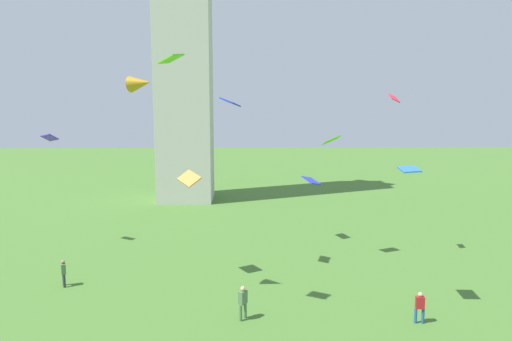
{
  "coord_description": "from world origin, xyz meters",
  "views": [
    {
      "loc": [
        -0.24,
        -8.01,
        10.95
      ],
      "look_at": [
        0.51,
        17.4,
        7.45
      ],
      "focal_mm": 31.47,
      "sensor_mm": 36.0,
      "label": 1
    }
  ],
  "objects_px": {
    "kite_flying_6": "(140,83)",
    "kite_flying_8": "(394,98)",
    "kite_flying_5": "(189,178)",
    "person_0": "(63,271)",
    "kite_flying_7": "(171,59)",
    "person_2": "(420,306)",
    "kite_flying_1": "(50,138)",
    "kite_flying_0": "(332,140)",
    "kite_flying_2": "(311,181)",
    "kite_flying_4": "(409,169)",
    "person_1": "(243,301)",
    "kite_flying_3": "(230,102)"
  },
  "relations": [
    {
      "from": "kite_flying_0",
      "to": "kite_flying_8",
      "type": "relative_size",
      "value": 1.28
    },
    {
      "from": "kite_flying_6",
      "to": "kite_flying_8",
      "type": "distance_m",
      "value": 17.63
    },
    {
      "from": "person_2",
      "to": "kite_flying_3",
      "type": "bearing_deg",
      "value": 149.83
    },
    {
      "from": "kite_flying_6",
      "to": "kite_flying_8",
      "type": "relative_size",
      "value": 1.45
    },
    {
      "from": "kite_flying_2",
      "to": "kite_flying_7",
      "type": "height_order",
      "value": "kite_flying_7"
    },
    {
      "from": "kite_flying_3",
      "to": "kite_flying_5",
      "type": "relative_size",
      "value": 1.02
    },
    {
      "from": "person_0",
      "to": "kite_flying_8",
      "type": "xyz_separation_m",
      "value": [
        21.77,
        4.55,
        10.74
      ]
    },
    {
      "from": "person_1",
      "to": "kite_flying_4",
      "type": "xyz_separation_m",
      "value": [
        8.79,
        0.89,
        6.77
      ]
    },
    {
      "from": "person_0",
      "to": "kite_flying_5",
      "type": "distance_m",
      "value": 9.64
    },
    {
      "from": "kite_flying_0",
      "to": "kite_flying_5",
      "type": "bearing_deg",
      "value": -2.8
    },
    {
      "from": "person_2",
      "to": "kite_flying_0",
      "type": "height_order",
      "value": "kite_flying_0"
    },
    {
      "from": "kite_flying_5",
      "to": "kite_flying_6",
      "type": "relative_size",
      "value": 1.09
    },
    {
      "from": "person_2",
      "to": "kite_flying_7",
      "type": "bearing_deg",
      "value": -175.66
    },
    {
      "from": "kite_flying_1",
      "to": "kite_flying_8",
      "type": "bearing_deg",
      "value": -151.69
    },
    {
      "from": "person_2",
      "to": "kite_flying_1",
      "type": "distance_m",
      "value": 28.75
    },
    {
      "from": "kite_flying_1",
      "to": "kite_flying_4",
      "type": "relative_size",
      "value": 1.08
    },
    {
      "from": "person_2",
      "to": "kite_flying_8",
      "type": "xyz_separation_m",
      "value": [
        1.57,
        9.98,
        10.76
      ]
    },
    {
      "from": "kite_flying_7",
      "to": "kite_flying_8",
      "type": "bearing_deg",
      "value": 72.81
    },
    {
      "from": "person_2",
      "to": "kite_flying_1",
      "type": "xyz_separation_m",
      "value": [
        -24.05,
        13.69,
        7.8
      ]
    },
    {
      "from": "kite_flying_5",
      "to": "kite_flying_6",
      "type": "height_order",
      "value": "kite_flying_6"
    },
    {
      "from": "kite_flying_3",
      "to": "kite_flying_8",
      "type": "distance_m",
      "value": 11.74
    },
    {
      "from": "kite_flying_2",
      "to": "person_2",
      "type": "bearing_deg",
      "value": 165.47
    },
    {
      "from": "kite_flying_5",
      "to": "kite_flying_7",
      "type": "bearing_deg",
      "value": -40.14
    },
    {
      "from": "person_0",
      "to": "kite_flying_1",
      "type": "bearing_deg",
      "value": -1.67
    },
    {
      "from": "kite_flying_1",
      "to": "kite_flying_2",
      "type": "relative_size",
      "value": 0.85
    },
    {
      "from": "person_0",
      "to": "kite_flying_4",
      "type": "bearing_deg",
      "value": -127.65
    },
    {
      "from": "person_0",
      "to": "kite_flying_1",
      "type": "height_order",
      "value": "kite_flying_1"
    },
    {
      "from": "person_0",
      "to": "person_1",
      "type": "height_order",
      "value": "person_1"
    },
    {
      "from": "person_0",
      "to": "kite_flying_7",
      "type": "bearing_deg",
      "value": -149.91
    },
    {
      "from": "kite_flying_3",
      "to": "kite_flying_2",
      "type": "bearing_deg",
      "value": -18.14
    },
    {
      "from": "person_2",
      "to": "kite_flying_4",
      "type": "relative_size",
      "value": 1.18
    },
    {
      "from": "kite_flying_0",
      "to": "kite_flying_3",
      "type": "xyz_separation_m",
      "value": [
        -7.04,
        -2.69,
        2.6
      ]
    },
    {
      "from": "person_2",
      "to": "kite_flying_8",
      "type": "distance_m",
      "value": 14.76
    },
    {
      "from": "person_2",
      "to": "kite_flying_3",
      "type": "xyz_separation_m",
      "value": [
        -9.83,
        7.2,
        10.42
      ]
    },
    {
      "from": "kite_flying_2",
      "to": "kite_flying_6",
      "type": "relative_size",
      "value": 1.2
    },
    {
      "from": "kite_flying_1",
      "to": "kite_flying_7",
      "type": "distance_m",
      "value": 18.23
    },
    {
      "from": "kite_flying_5",
      "to": "kite_flying_7",
      "type": "xyz_separation_m",
      "value": [
        -0.01,
        -6.18,
        6.71
      ]
    },
    {
      "from": "person_2",
      "to": "person_0",
      "type": "bearing_deg",
      "value": 170.98
    },
    {
      "from": "kite_flying_0",
      "to": "kite_flying_4",
      "type": "bearing_deg",
      "value": 84.9
    },
    {
      "from": "person_2",
      "to": "kite_flying_7",
      "type": "height_order",
      "value": "kite_flying_7"
    },
    {
      "from": "person_0",
      "to": "kite_flying_8",
      "type": "height_order",
      "value": "kite_flying_8"
    },
    {
      "from": "person_1",
      "to": "kite_flying_0",
      "type": "xyz_separation_m",
      "value": [
        6.29,
        9.2,
        7.74
      ]
    },
    {
      "from": "kite_flying_0",
      "to": "kite_flying_2",
      "type": "height_order",
      "value": "kite_flying_0"
    },
    {
      "from": "kite_flying_2",
      "to": "kite_flying_8",
      "type": "height_order",
      "value": "kite_flying_8"
    },
    {
      "from": "person_0",
      "to": "person_1",
      "type": "distance_m",
      "value": 12.09
    },
    {
      "from": "person_0",
      "to": "kite_flying_7",
      "type": "height_order",
      "value": "kite_flying_7"
    },
    {
      "from": "kite_flying_0",
      "to": "kite_flying_4",
      "type": "relative_size",
      "value": 0.94
    },
    {
      "from": "person_2",
      "to": "kite_flying_6",
      "type": "relative_size",
      "value": 1.11
    },
    {
      "from": "kite_flying_8",
      "to": "person_0",
      "type": "bearing_deg",
      "value": -78.07
    },
    {
      "from": "kite_flying_6",
      "to": "kite_flying_5",
      "type": "bearing_deg",
      "value": -6.42
    }
  ]
}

